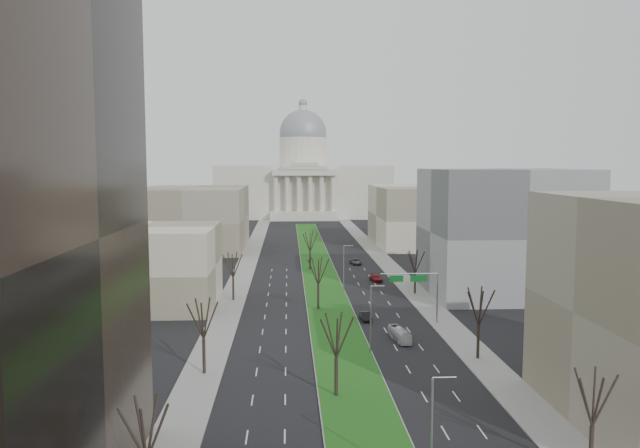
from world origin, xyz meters
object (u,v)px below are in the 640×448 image
object	(u,v)px
car_grey_near	(401,334)
car_red	(376,278)
car_black	(365,316)
box_van	(400,334)
car_grey_far	(356,262)

from	to	relation	value
car_grey_near	car_red	world-z (taller)	car_red
car_black	box_van	size ratio (longest dim) A/B	0.62
car_black	box_van	bearing A→B (deg)	-77.84
car_red	car_grey_near	bearing A→B (deg)	-100.63
car_black	car_grey_far	distance (m)	55.71
car_grey_far	box_van	bearing A→B (deg)	-98.65
car_grey_near	car_grey_far	world-z (taller)	car_grey_far
car_red	car_grey_far	distance (m)	22.75
car_black	car_red	size ratio (longest dim) A/B	0.84
car_red	car_grey_far	size ratio (longest dim) A/B	0.99
car_red	box_van	distance (m)	44.66
car_grey_far	box_van	distance (m)	67.25
car_grey_far	box_van	xyz separation A→B (m)	(-1.04, -67.24, 0.22)
car_red	car_grey_far	xyz separation A→B (m)	(-1.84, 22.67, -0.02)
car_grey_near	car_grey_far	size ratio (longest dim) A/B	0.81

